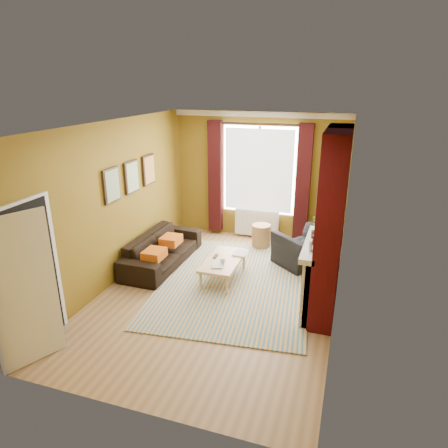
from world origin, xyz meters
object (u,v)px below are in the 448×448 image
(coffee_table, at_px, (224,261))
(floor_lamp, at_px, (329,194))
(sofa, at_px, (162,249))
(wicker_stool, at_px, (261,236))
(armchair, at_px, (305,249))

(coffee_table, xyz_separation_m, floor_lamp, (1.63, 1.76, 0.93))
(sofa, bearing_deg, wicker_stool, -47.77)
(coffee_table, distance_m, wicker_stool, 1.71)
(floor_lamp, bearing_deg, coffee_table, -132.81)
(floor_lamp, bearing_deg, wicker_stool, -176.60)
(coffee_table, bearing_deg, wicker_stool, 80.04)
(wicker_stool, distance_m, floor_lamp, 1.68)
(sofa, xyz_separation_m, wicker_stool, (1.64, 1.44, -0.06))
(wicker_stool, xyz_separation_m, floor_lamp, (1.33, 0.08, 1.03))
(sofa, relative_size, coffee_table, 1.77)
(sofa, relative_size, armchair, 2.01)
(sofa, distance_m, wicker_stool, 2.18)
(armchair, relative_size, floor_lamp, 0.64)
(coffee_table, relative_size, floor_lamp, 0.73)
(coffee_table, height_order, floor_lamp, floor_lamp)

